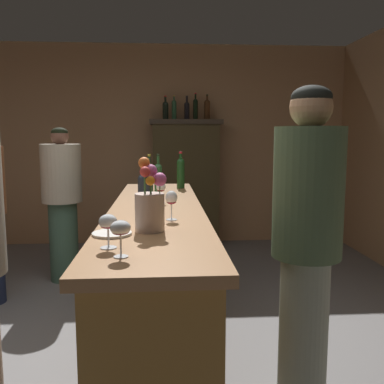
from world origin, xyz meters
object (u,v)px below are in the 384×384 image
Objects in this scene: wine_glass_rear at (171,199)px; display_bottle_midleft at (174,109)px; wine_bottle_syrah at (144,191)px; display_cabinet at (186,181)px; display_bottle_midright at (196,108)px; wine_bottle_chardonnay at (158,178)px; cheese_plate at (112,234)px; display_bottle_center at (187,110)px; display_bottle_right at (207,109)px; wine_glass_front at (120,230)px; wine_glass_spare at (161,188)px; patron_in_navy at (62,199)px; bar_counter at (157,280)px; flower_arrangement at (150,205)px; bartender at (306,242)px; wine_bottle_merlot at (149,176)px; wine_glass_mid at (108,224)px; display_bottle_left at (165,109)px; wine_bottle_rose at (181,172)px.

display_bottle_midleft is (0.11, 3.24, 0.69)m from wine_glass_rear.
display_cabinet is at bearing 81.98° from wine_bottle_syrah.
wine_bottle_syrah is 3.09m from display_bottle_midright.
wine_bottle_syrah is at bearing -96.82° from wine_bottle_chardonnay.
wine_glass_rear is at bearing -58.71° from wine_bottle_syrah.
display_bottle_midleft is at bearing 83.65° from cheese_plate.
display_bottle_center is 0.26m from display_bottle_right.
cheese_plate is at bearing -99.26° from wine_bottle_chardonnay.
wine_glass_front is (-0.47, -3.96, 0.24)m from display_cabinet.
patron_in_navy reaches higher than wine_glass_spare.
display_cabinet reaches higher than bar_counter.
wine_glass_front is at bearing -102.63° from flower_arrangement.
bar_counter is 0.83m from wine_bottle_chardonnay.
display_bottle_right reaches higher than wine_bottle_syrah.
wine_glass_spare is 0.48× the size of display_bottle_midleft.
wine_glass_spare is 1.71m from patron_in_navy.
flower_arrangement is (0.10, 0.45, 0.02)m from wine_glass_front.
display_bottle_midleft is 3.72m from bartender.
wine_bottle_merlot is 1.76m from wine_glass_mid.
display_bottle_left is at bearing 121.41° from patron_in_navy.
wine_bottle_chardonnay is at bearing 93.57° from wine_glass_spare.
wine_bottle_chardonnay reaches higher than bar_counter.
wine_glass_front is at bearing -96.73° from display_cabinet.
display_bottle_center is (0.27, 3.24, 0.68)m from wine_glass_rear.
display_bottle_center is at bearing 180.00° from display_bottle_right.
wine_glass_rear is 0.88× the size of cheese_plate.
flower_arrangement is 1.08× the size of display_bottle_midright.
bartender is at bearing -79.42° from display_bottle_left.
bartender is (0.55, -1.79, -0.20)m from wine_bottle_rose.
wine_glass_front is 4.03m from display_bottle_midleft.
wine_glass_mid is 3.89m from display_bottle_left.
wine_glass_front is 0.41m from cheese_plate.
cheese_plate reaches higher than bar_counter.
patron_in_navy reaches higher than wine_glass_rear.
patron_in_navy is (-0.77, 2.31, -0.17)m from cheese_plate.
display_bottle_left is at bearing 88.08° from wine_bottle_chardonnay.
display_bottle_midleft is at bearing 85.30° from wine_bottle_chardonnay.
wine_glass_spare is (0.10, 0.34, -0.03)m from wine_bottle_syrah.
wine_bottle_merlot is 0.96× the size of wine_bottle_chardonnay.
display_bottle_midright is (0.47, 2.81, 1.32)m from bar_counter.
display_bottle_right is (0.15, 0.00, -0.01)m from display_bottle_midright.
flower_arrangement is 1.19× the size of display_bottle_midleft.
bar_counter is at bearing -84.90° from wine_bottle_merlot.
bar_counter is at bearing 79.45° from wine_glass_mid.
wine_bottle_chardonnay is 2.25× the size of wine_glass_front.
wine_glass_rear reaches higher than bar_counter.
wine_glass_front is 0.09× the size of patron_in_navy.
display_bottle_center reaches higher than bar_counter.
display_bottle_left reaches higher than wine_bottle_chardonnay.
wine_bottle_chardonnay is 0.95m from wine_glass_rear.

